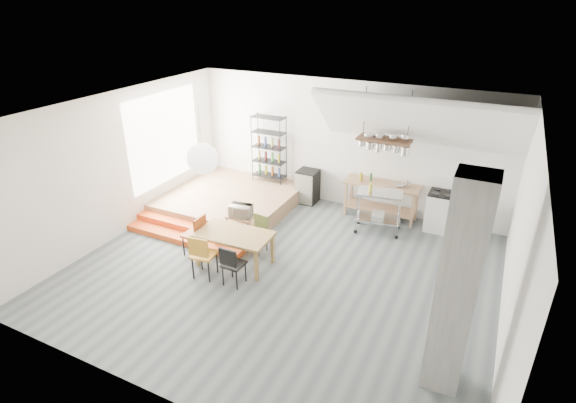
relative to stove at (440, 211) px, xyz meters
The scene contains 26 objects.
floor 4.05m from the stove, 128.38° to the right, with size 8.00×8.00×0.00m, color #4F585B.
wall_back 2.76m from the stove, behind, with size 8.00×0.04×3.20m, color silver.
wall_left 7.31m from the stove, 154.10° to the right, with size 0.04×7.00×3.20m, color silver.
wall_right 3.67m from the stove, 64.58° to the right, with size 0.04×7.00×3.20m, color silver.
ceiling 4.86m from the stove, 128.38° to the right, with size 8.00×7.00×0.02m, color white.
slope_ceiling 2.20m from the stove, 159.90° to the right, with size 4.40×1.80×0.15m, color white.
window_pane 6.82m from the stove, 165.66° to the right, with size 0.02×2.50×2.20m, color white.
platform 5.14m from the stove, 166.98° to the right, with size 3.00×3.00×0.40m, color #8F6747.
step_lower 5.90m from the stove, 148.15° to the right, with size 3.00×0.35×0.13m, color #E3511A.
step_upper 5.72m from the stove, 151.14° to the right, with size 3.00×0.35×0.27m, color #E3511A.
concrete_column 4.86m from the stove, 80.25° to the right, with size 0.50×0.50×3.20m, color slate.
kitchen_counter 1.41m from the stove, behind, with size 1.80×0.60×0.91m.
stove is the anchor object (origin of this frame).
pot_rack 2.04m from the stove, behind, with size 1.20×0.50×1.43m.
wire_shelving 4.58m from the stove, behind, with size 0.88×0.38×1.80m.
microwave_shelf 4.58m from the stove, 148.33° to the right, with size 0.60×0.40×0.16m.
paper_lantern 5.56m from the stove, 140.26° to the right, with size 0.60×0.60×0.60m, color white.
dining_table 4.83m from the stove, 135.94° to the right, with size 1.53×0.90×0.71m.
chair_mustard 5.53m from the stove, 132.84° to the right, with size 0.48×0.48×0.93m.
chair_black 5.09m from the stove, 127.80° to the right, with size 0.39×0.39×0.84m.
chair_olive 4.25m from the stove, 140.94° to the right, with size 0.41×0.41×0.81m.
chair_red 5.54m from the stove, 142.15° to the right, with size 0.42×0.42×0.91m.
rolling_cart 1.46m from the stove, 149.91° to the right, with size 1.08×0.72×0.99m.
mini_fridge 3.37m from the stove, behind, with size 0.52×0.52×0.88m, color black.
microwave 4.59m from the stove, 148.33° to the right, with size 0.48×0.33×0.27m, color beige.
bowl 1.10m from the stove, behind, with size 0.22×0.22×0.06m, color silver.
Camera 1 is at (3.44, -6.73, 5.08)m, focal length 28.00 mm.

